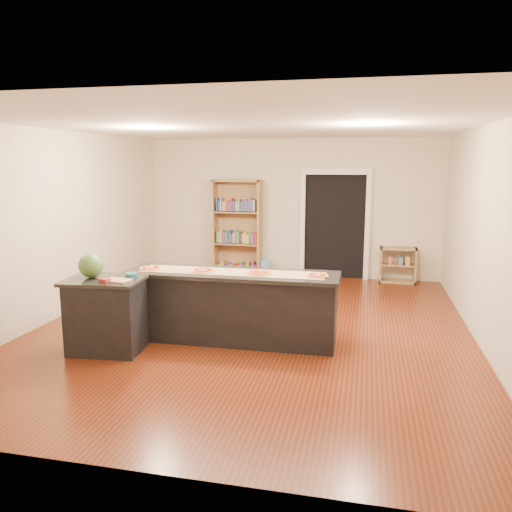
% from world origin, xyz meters
% --- Properties ---
extents(room, '(6.00, 7.00, 2.80)m').
position_xyz_m(room, '(0.00, 0.00, 1.40)').
color(room, beige).
rests_on(room, ground).
extents(doorway, '(1.40, 0.09, 2.21)m').
position_xyz_m(doorway, '(0.90, 3.46, 1.20)').
color(doorway, black).
rests_on(doorway, room).
extents(kitchen_island, '(2.78, 0.75, 0.92)m').
position_xyz_m(kitchen_island, '(-0.16, -0.55, 0.46)').
color(kitchen_island, black).
rests_on(kitchen_island, ground).
extents(side_counter, '(0.93, 0.68, 0.92)m').
position_xyz_m(side_counter, '(-1.57, -1.27, 0.47)').
color(side_counter, black).
rests_on(side_counter, ground).
extents(bookshelf, '(0.99, 0.35, 1.98)m').
position_xyz_m(bookshelf, '(-1.08, 3.27, 0.99)').
color(bookshelf, '#A27C4E').
rests_on(bookshelf, ground).
extents(low_shelf, '(0.70, 0.30, 0.70)m').
position_xyz_m(low_shelf, '(2.16, 3.30, 0.35)').
color(low_shelf, '#A27C4E').
rests_on(low_shelf, ground).
extents(waste_bin, '(0.24, 0.24, 0.34)m').
position_xyz_m(waste_bin, '(-0.48, 3.24, 0.17)').
color(waste_bin, '#6299DA').
rests_on(waste_bin, ground).
extents(kraft_paper, '(2.42, 0.46, 0.00)m').
position_xyz_m(kraft_paper, '(-0.16, -0.56, 0.92)').
color(kraft_paper, tan).
rests_on(kraft_paper, kitchen_island).
extents(watermelon, '(0.30, 0.30, 0.30)m').
position_xyz_m(watermelon, '(-1.75, -1.25, 1.07)').
color(watermelon, '#144214').
rests_on(watermelon, side_counter).
extents(cutting_board, '(0.33, 0.24, 0.02)m').
position_xyz_m(cutting_board, '(-1.35, -1.36, 0.93)').
color(cutting_board, tan).
rests_on(cutting_board, side_counter).
extents(package_red, '(0.14, 0.12, 0.04)m').
position_xyz_m(package_red, '(-1.47, -1.44, 0.94)').
color(package_red, maroon).
rests_on(package_red, side_counter).
extents(package_teal, '(0.15, 0.15, 0.06)m').
position_xyz_m(package_teal, '(-1.28, -1.13, 0.95)').
color(package_teal, '#195966').
rests_on(package_teal, side_counter).
extents(pizza_a, '(0.31, 0.31, 0.02)m').
position_xyz_m(pizza_a, '(-1.27, -0.60, 0.93)').
color(pizza_a, tan).
rests_on(pizza_a, kitchen_island).
extents(pizza_b, '(0.29, 0.29, 0.02)m').
position_xyz_m(pizza_b, '(-0.53, -0.60, 0.93)').
color(pizza_b, tan).
rests_on(pizza_b, kitchen_island).
extents(pizza_c, '(0.31, 0.31, 0.02)m').
position_xyz_m(pizza_c, '(0.21, -0.59, 0.93)').
color(pizza_c, tan).
rests_on(pizza_c, kitchen_island).
extents(pizza_d, '(0.28, 0.28, 0.02)m').
position_xyz_m(pizza_d, '(0.95, -0.57, 0.93)').
color(pizza_d, tan).
rests_on(pizza_d, kitchen_island).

